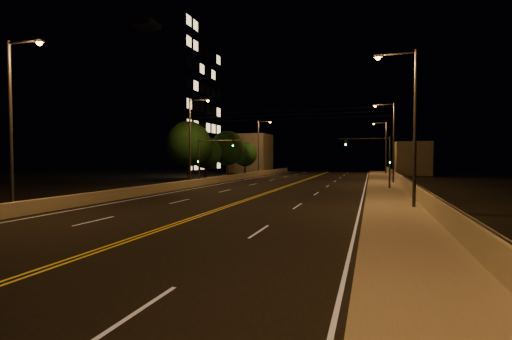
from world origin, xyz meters
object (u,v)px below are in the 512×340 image
(streetlight_1, at_px, (411,120))
(tree_0, at_px, (189,144))
(streetlight_6, at_px, (260,144))
(streetlight_2, at_px, (392,138))
(streetlight_5, at_px, (192,137))
(tree_3, at_px, (245,154))
(streetlight_3, at_px, (385,145))
(streetlight_4, at_px, (14,116))
(building_tower, at_px, (147,102))
(tree_1, at_px, (206,153))
(tree_2, at_px, (227,148))
(traffic_signal_right, at_px, (378,156))
(traffic_signal_left, at_px, (207,156))

(streetlight_1, xyz_separation_m, tree_0, (-25.26, 19.34, -0.57))
(streetlight_1, distance_m, streetlight_6, 44.73)
(streetlight_2, bearing_deg, streetlight_5, -155.13)
(streetlight_6, relative_size, tree_3, 1.60)
(streetlight_5, bearing_deg, streetlight_3, 58.53)
(streetlight_4, bearing_deg, building_tower, 115.39)
(streetlight_4, xyz_separation_m, streetlight_6, (0.00, 47.88, 0.00))
(tree_1, xyz_separation_m, tree_2, (0.35, 7.73, 0.85))
(traffic_signal_right, height_order, tree_1, tree_1)
(streetlight_3, relative_size, tree_1, 1.55)
(streetlight_2, distance_m, tree_0, 25.52)
(tree_0, relative_size, tree_2, 1.05)
(traffic_signal_right, bearing_deg, streetlight_6, 128.61)
(streetlight_1, distance_m, tree_0, 31.82)
(streetlight_3, relative_size, tree_3, 1.60)
(traffic_signal_left, relative_size, tree_1, 0.85)
(building_tower, bearing_deg, streetlight_2, -16.76)
(streetlight_3, relative_size, traffic_signal_right, 1.82)
(streetlight_1, relative_size, streetlight_5, 1.00)
(tree_0, bearing_deg, traffic_signal_right, -11.90)
(streetlight_6, bearing_deg, building_tower, -170.55)
(tree_1, height_order, tree_2, tree_2)
(tree_3, bearing_deg, traffic_signal_left, -79.98)
(tree_2, bearing_deg, streetlight_2, -21.49)
(building_tower, bearing_deg, streetlight_1, -40.03)
(streetlight_1, relative_size, tree_0, 1.22)
(streetlight_3, height_order, traffic_signal_left, streetlight_3)
(building_tower, bearing_deg, streetlight_4, -64.61)
(streetlight_2, height_order, tree_2, streetlight_2)
(streetlight_1, xyz_separation_m, tree_2, (-25.17, 32.83, -0.80))
(streetlight_5, bearing_deg, traffic_signal_left, 49.06)
(streetlight_1, height_order, traffic_signal_right, streetlight_1)
(building_tower, height_order, tree_2, building_tower)
(streetlight_4, distance_m, tree_1, 34.04)
(streetlight_1, xyz_separation_m, streetlight_4, (-21.48, -8.65, 0.00))
(streetlight_4, distance_m, traffic_signal_right, 30.47)
(streetlight_1, bearing_deg, streetlight_5, 148.90)
(building_tower, relative_size, tree_2, 3.70)
(streetlight_3, relative_size, tree_0, 1.22)
(streetlight_5, relative_size, traffic_signal_left, 1.82)
(streetlight_1, xyz_separation_m, streetlight_6, (-21.48, 39.23, 0.00))
(streetlight_3, distance_m, streetlight_5, 41.14)
(traffic_signal_left, relative_size, building_tower, 0.19)
(streetlight_4, height_order, tree_1, streetlight_4)
(tree_3, bearing_deg, tree_2, -91.07)
(streetlight_5, distance_m, streetlight_6, 26.27)
(tree_0, bearing_deg, streetlight_5, -59.33)
(traffic_signal_left, bearing_deg, building_tower, 136.19)
(tree_1, bearing_deg, streetlight_4, -83.15)
(building_tower, xyz_separation_m, tree_2, (17.36, -2.90, -8.83))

